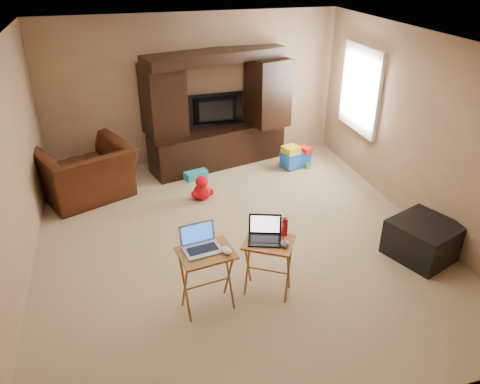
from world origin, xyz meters
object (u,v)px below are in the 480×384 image
object	(u,v)px
plush_toy	(202,188)
water_bottle	(285,227)
child_rocker	(193,163)
ottoman	(423,239)
tray_table_left	(207,280)
push_toy	(296,156)
mouse_left	(226,250)
television	(216,111)
laptop_left	(202,241)
laptop_right	(265,231)
recliner	(87,173)
tray_table_right	(268,267)
entertainment_center	(217,110)
mouse_right	(285,244)

from	to	relation	value
plush_toy	water_bottle	size ratio (longest dim) A/B	1.95
child_rocker	ottoman	distance (m)	3.75
child_rocker	tray_table_left	bearing A→B (deg)	-117.98
push_toy	mouse_left	distance (m)	3.81
television	laptop_left	world-z (taller)	television
laptop_right	mouse_left	world-z (taller)	laptop_right
laptop_right	recliner	bearing A→B (deg)	142.36
tray_table_right	tray_table_left	bearing A→B (deg)	-142.64
push_toy	tray_table_left	size ratio (longest dim) A/B	0.74
tray_table_left	ottoman	bearing A→B (deg)	-4.29
laptop_left	laptop_right	distance (m)	0.68
tray_table_left	laptop_right	distance (m)	0.78
mouse_left	recliner	bearing A→B (deg)	115.43
entertainment_center	tray_table_right	size ratio (longest dim) A/B	3.59
laptop_left	television	bearing A→B (deg)	65.68
tray_table_left	laptop_left	world-z (taller)	laptop_left
television	mouse_right	world-z (taller)	television
push_toy	laptop_left	distance (m)	3.87
laptop_right	push_toy	bearing A→B (deg)	81.27
tray_table_right	mouse_right	bearing A→B (deg)	-11.25
mouse_left	plush_toy	bearing A→B (deg)	84.69
tray_table_right	ottoman	bearing A→B (deg)	35.56
child_rocker	laptop_right	bearing A→B (deg)	-106.28
television	mouse_left	world-z (taller)	television
mouse_right	push_toy	bearing A→B (deg)	66.09
child_rocker	tray_table_left	world-z (taller)	tray_table_left
ottoman	laptop_left	world-z (taller)	laptop_left
laptop_right	plush_toy	bearing A→B (deg)	114.48
push_toy	water_bottle	size ratio (longest dim) A/B	2.56
child_rocker	laptop_left	bearing A→B (deg)	-118.59
television	tray_table_left	world-z (taller)	television
entertainment_center	television	xyz separation A→B (m)	(0.00, 0.08, -0.04)
mouse_right	water_bottle	world-z (taller)	water_bottle
recliner	plush_toy	distance (m)	1.73
ottoman	child_rocker	bearing A→B (deg)	128.03
recliner	tray_table_right	distance (m)	3.41
push_toy	mouse_right	xyz separation A→B (m)	(-1.40, -3.16, 0.49)
tray_table_left	water_bottle	bearing A→B (deg)	0.84
television	tray_table_left	size ratio (longest dim) A/B	1.40
entertainment_center	mouse_right	world-z (taller)	entertainment_center
plush_toy	mouse_left	bearing A→B (deg)	-95.31
plush_toy	mouse_left	distance (m)	2.50
recliner	mouse_left	world-z (taller)	recliner
entertainment_center	recliner	size ratio (longest dim) A/B	1.89
entertainment_center	water_bottle	world-z (taller)	entertainment_center
mouse_left	laptop_left	bearing A→B (deg)	155.56
television	tray_table_right	bearing A→B (deg)	83.36
tray_table_left	water_bottle	world-z (taller)	water_bottle
ottoman	tray_table_left	xyz separation A→B (m)	(-2.73, -0.22, 0.12)
entertainment_center	plush_toy	size ratio (longest dim) A/B	5.98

